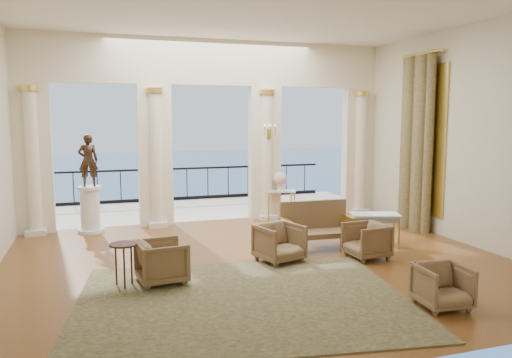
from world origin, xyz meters
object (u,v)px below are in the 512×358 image
object	(u,v)px
game_table	(375,217)
pedestal	(90,210)
console_table	(280,195)
settee	(316,225)
armchair_b	(443,284)
armchair_a	(279,241)
armchair_c	(367,239)
armchair_d	(162,260)
side_table	(123,250)
statue	(88,160)

from	to	relation	value
game_table	pedestal	distance (m)	6.33
console_table	settee	bearing A→B (deg)	-74.71
armchair_b	settee	distance (m)	3.47
console_table	armchair_a	bearing A→B (deg)	-89.20
armchair_c	armchair_d	bearing A→B (deg)	-90.43
armchair_c	game_table	distance (m)	0.97
armchair_d	side_table	bearing A→B (deg)	84.86
console_table	pedestal	bearing A→B (deg)	-157.52
settee	game_table	xyz separation A→B (m)	(1.21, -0.23, 0.13)
pedestal	console_table	size ratio (longest dim) A/B	1.26
armchair_c	armchair_d	world-z (taller)	armchair_d
armchair_c	pedestal	world-z (taller)	pedestal
armchair_a	game_table	bearing A→B (deg)	-5.33
settee	side_table	size ratio (longest dim) A/B	2.11
armchair_d	side_table	xyz separation A→B (m)	(-0.59, -0.01, 0.21)
armchair_a	side_table	distance (m)	2.84
armchair_b	side_table	bearing A→B (deg)	156.25
armchair_c	side_table	size ratio (longest dim) A/B	1.05
statue	pedestal	bearing A→B (deg)	-90.05
armchair_c	console_table	bearing A→B (deg)	179.90
armchair_b	pedestal	bearing A→B (deg)	131.16
armchair_c	pedestal	size ratio (longest dim) A/B	0.68
settee	console_table	size ratio (longest dim) A/B	1.71
statue	console_table	bearing A→B (deg)	-179.43
statue	armchair_d	bearing A→B (deg)	105.06
game_table	side_table	distance (m)	5.13
armchair_a	armchair_c	bearing A→B (deg)	-26.16
console_table	side_table	distance (m)	5.84
armchair_a	armchair_b	bearing A→B (deg)	-80.42
game_table	console_table	world-z (taller)	console_table
armchair_a	armchair_c	distance (m)	1.66
armchair_b	side_table	world-z (taller)	side_table
game_table	pedestal	size ratio (longest dim) A/B	1.02
armchair_c	pedestal	xyz separation A→B (m)	(-4.92, 3.79, 0.15)
console_table	side_table	bearing A→B (deg)	-113.52
side_table	armchair_d	bearing A→B (deg)	1.10
armchair_a	side_table	xyz separation A→B (m)	(-2.78, -0.54, 0.21)
armchair_a	armchair_b	world-z (taller)	armchair_a
armchair_b	statue	size ratio (longest dim) A/B	0.57
statue	settee	bearing A→B (deg)	146.59
settee	side_table	world-z (taller)	settee
armchair_a	armchair_b	distance (m)	3.10
armchair_a	game_table	distance (m)	2.30
side_table	armchair_a	bearing A→B (deg)	11.01
side_table	console_table	bearing A→B (deg)	44.61
armchair_a	settee	xyz separation A→B (m)	(1.04, 0.66, 0.08)
pedestal	statue	xyz separation A→B (m)	(0.00, -0.00, 1.14)
armchair_a	console_table	world-z (taller)	armchair_a
pedestal	armchair_a	bearing A→B (deg)	-46.86
side_table	pedestal	bearing A→B (deg)	97.06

